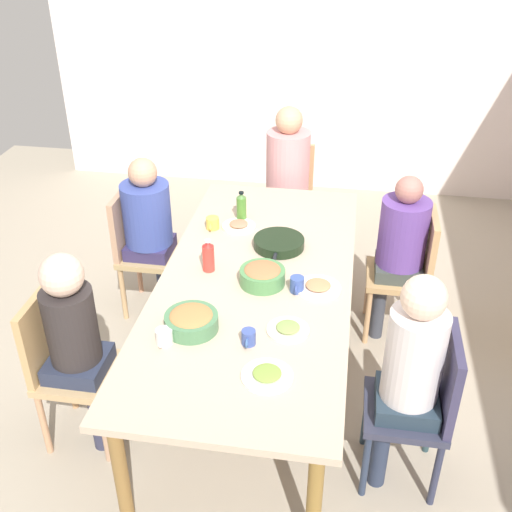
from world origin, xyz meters
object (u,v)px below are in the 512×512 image
Objects in this scene: chair_2 at (64,361)px; cup_1 at (164,337)px; serving_pan at (279,243)px; plate_1 at (239,225)px; person_2 at (75,335)px; plate_2 at (288,329)px; person_0 at (410,366)px; chair_1 at (139,245)px; bottle_0 at (208,256)px; person_4 at (400,243)px; person_1 at (149,222)px; chair_4 at (411,268)px; plate_3 at (318,287)px; person_3 at (288,170)px; bottle_1 at (241,207)px; chair_0 at (423,402)px; chair_3 at (288,194)px; bowl_1 at (262,275)px; dining_table at (256,287)px; cup_2 at (212,223)px; plate_0 at (267,375)px; cup_0 at (248,338)px; bowl_0 at (191,321)px; cup_3 at (297,285)px.

chair_2 is 7.49× the size of cup_1.
plate_1 is at bearing -126.37° from serving_pan.
plate_2 is (-0.16, 1.07, 0.05)m from person_2.
chair_2 is 1.43m from serving_pan.
cup_1 is at bearing -88.55° from person_0.
chair_1 reaches higher than cup_1.
person_4 is at bearing 117.02° from bottle_0.
person_1 reaches higher than serving_pan.
plate_3 is at bearing -40.43° from chair_4.
serving_pan is (1.15, 0.08, 0.01)m from person_3.
person_2 reaches higher than chair_2.
plate_3 is at bearing 37.41° from bottle_1.
chair_0 is 1.00× the size of chair_3.
chair_2 is at bearing -55.03° from person_4.
person_1 is 5.25× the size of plate_1.
chair_4 is 3.51× the size of plate_3.
bowl_1 is 1.25× the size of bottle_1.
dining_table is 0.63m from plate_1.
person_3 reaches higher than serving_pan.
bottle_0 is at bearing -6.51° from bottle_1.
serving_pan is at bearing -142.68° from person_0.
person_3 reaches higher than cup_2.
plate_0 reaches higher than dining_table.
cup_0 is (-0.03, -0.87, 0.26)m from chair_0.
chair_0 is 1.76m from bottle_1.
plate_3 is 0.94m from bottle_1.
person_1 is 2.35× the size of serving_pan.
plate_2 is at bearing 23.34° from plate_1.
chair_4 is (-1.23, 1.76, -0.19)m from person_2.
chair_2 is 3.51× the size of plate_3.
cup_0 is 0.72m from bottle_0.
cup_0 is (0.95, -0.02, 0.01)m from serving_pan.
chair_0 reaches higher than plate_2.
bowl_0 is (0.46, -0.60, 0.04)m from plate_3.
plate_2 is 0.22m from cup_0.
bowl_0 reaches higher than plate_3.
cup_0 is (-0.22, -0.12, 0.03)m from plate_0.
cup_2 is (-0.59, -0.73, 0.03)m from plate_3.
plate_0 is 0.49× the size of serving_pan.
person_3 reaches higher than plate_3.
chair_0 is 1.00× the size of chair_4.
bottle_1 reaches higher than plate_0.
plate_1 is 1.10× the size of bottle_0.
chair_3 reaches higher than serving_pan.
plate_0 is 2.12× the size of cup_3.
cup_0 is (0.58, 0.06, 0.10)m from dining_table.
cup_0 is (2.11, 0.06, 0.01)m from person_3.
serving_pan is (0.25, -0.84, 0.25)m from chair_4.
cup_2 is at bearing -144.34° from bowl_1.
bowl_1 is at bearing -178.40° from cup_0.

